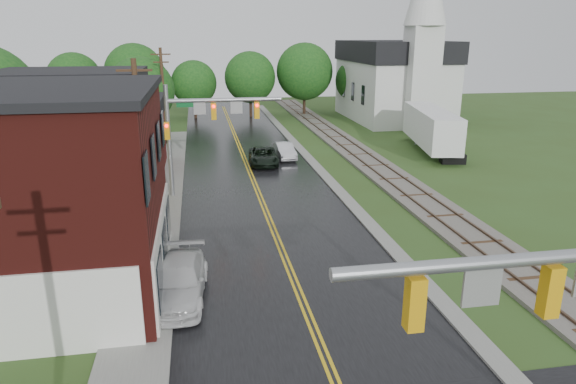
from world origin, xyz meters
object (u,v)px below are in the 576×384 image
object	(u,v)px
sedan_silver	(284,151)
pickup_white	(179,281)
tree_left_e	(143,92)
church	(397,72)
traffic_signal_far	(202,120)
tree_left_c	(75,105)
suv_dark	(263,156)
utility_pole_b	(140,141)
utility_pole_c	(163,95)
semi_trailer	(431,127)

from	to	relation	value
sedan_silver	pickup_white	xyz separation A→B (m)	(-8.19, -23.13, 0.08)
tree_left_e	sedan_silver	world-z (taller)	tree_left_e
sedan_silver	church	bearing A→B (deg)	43.56
pickup_white	traffic_signal_far	bearing A→B (deg)	89.53
church	tree_left_c	xyz separation A→B (m)	(-33.85, -13.84, -1.32)
church	tree_left_c	bearing A→B (deg)	-157.76
tree_left_e	pickup_white	bearing A→B (deg)	-82.94
suv_dark	pickup_white	world-z (taller)	pickup_white
church	utility_pole_b	bearing A→B (deg)	-130.18
utility_pole_c	tree_left_e	distance (m)	2.79
tree_left_c	utility_pole_b	bearing A→B (deg)	-68.51
utility_pole_c	tree_left_c	world-z (taller)	utility_pole_c
suv_dark	pickup_white	distance (m)	22.27
utility_pole_b	semi_trailer	distance (m)	27.85
utility_pole_c	semi_trailer	bearing A→B (deg)	-17.25
utility_pole_b	utility_pole_c	size ratio (longest dim) A/B	1.00
utility_pole_b	tree_left_e	bearing A→B (deg)	94.90
tree_left_c	pickup_white	distance (m)	28.43
church	tree_left_e	size ratio (longest dim) A/B	2.45
tree_left_c	utility_pole_c	bearing A→B (deg)	30.20
church	semi_trailer	bearing A→B (deg)	-100.84
suv_dark	pickup_white	size ratio (longest dim) A/B	0.94
tree_left_e	utility_pole_b	bearing A→B (deg)	-85.10
suv_dark	semi_trailer	world-z (taller)	semi_trailer
utility_pole_b	tree_left_c	world-z (taller)	utility_pole_b
tree_left_e	semi_trailer	distance (m)	27.31
church	utility_pole_c	xyz separation A→B (m)	(-26.80, -9.74, -1.11)
utility_pole_c	suv_dark	world-z (taller)	utility_pole_c
pickup_white	utility_pole_c	bearing A→B (deg)	98.76
utility_pole_b	pickup_white	xyz separation A→B (m)	(2.00, -8.79, -3.98)
church	pickup_white	size ratio (longest dim) A/B	3.91
sedan_silver	utility_pole_b	bearing A→B (deg)	-128.15
traffic_signal_far	tree_left_e	bearing A→B (deg)	105.89
sedan_silver	suv_dark	bearing A→B (deg)	-142.38
tree_left_e	pickup_white	xyz separation A→B (m)	(4.05, -32.69, -4.07)
church	sedan_silver	distance (m)	24.60
utility_pole_c	tree_left_c	distance (m)	8.16
church	utility_pole_c	world-z (taller)	church
pickup_white	semi_trailer	xyz separation A→B (m)	(21.54, 23.48, 1.50)
utility_pole_b	tree_left_c	xyz separation A→B (m)	(-7.05, 17.90, -0.21)
tree_left_c	suv_dark	bearing A→B (deg)	-19.18
tree_left_c	pickup_white	size ratio (longest dim) A/B	1.49
utility_pole_c	tree_left_e	bearing A→B (deg)	137.16
suv_dark	utility_pole_c	bearing A→B (deg)	134.17
traffic_signal_far	semi_trailer	xyz separation A→B (m)	(20.21, 9.69, -2.73)
traffic_signal_far	utility_pole_c	world-z (taller)	utility_pole_c
suv_dark	semi_trailer	xyz separation A→B (m)	(15.38, 2.08, 1.57)
pickup_white	semi_trailer	world-z (taller)	semi_trailer
tree_left_c	tree_left_e	world-z (taller)	tree_left_e
traffic_signal_far	sedan_silver	xyz separation A→B (m)	(6.86, 9.34, -4.31)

